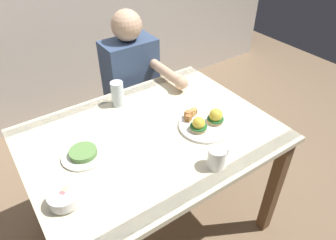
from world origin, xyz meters
TOP-DOWN VIEW (x-y plane):
  - ground_plane at (0.00, 0.00)m, footprint 6.00×6.00m
  - dining_table at (0.00, 0.00)m, footprint 1.20×0.90m
  - eggs_benedict_plate at (0.25, -0.11)m, footprint 0.27×0.27m
  - fruit_bowl at (-0.49, -0.17)m, footprint 0.12×0.12m
  - coffee_mug at (0.12, -0.34)m, footprint 0.11×0.08m
  - fork at (0.41, 0.31)m, footprint 0.10×0.14m
  - water_glass_near at (-0.01, 0.32)m, footprint 0.07×0.07m
  - side_plate at (-0.33, 0.04)m, footprint 0.20×0.20m
  - diner_person at (0.24, 0.60)m, footprint 0.34×0.54m

SIDE VIEW (x-z plane):
  - ground_plane at x=0.00m, z-range 0.00..0.00m
  - dining_table at x=0.00m, z-range 0.26..1.00m
  - diner_person at x=0.24m, z-range 0.08..1.22m
  - fork at x=0.41m, z-range 0.74..0.74m
  - side_plate at x=-0.33m, z-range 0.74..0.77m
  - eggs_benedict_plate at x=0.25m, z-range 0.72..0.81m
  - fruit_bowl at x=-0.49m, z-range 0.74..0.80m
  - coffee_mug at x=0.12m, z-range 0.74..0.84m
  - water_glass_near at x=-0.01m, z-range 0.73..0.87m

